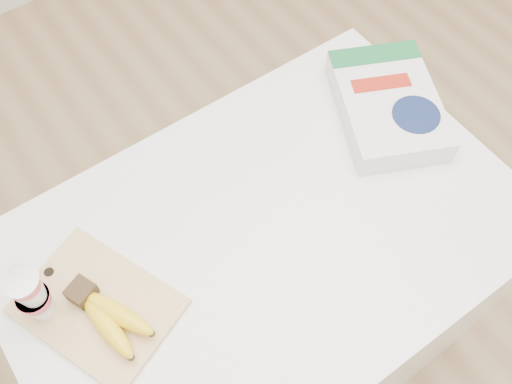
% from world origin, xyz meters
% --- Properties ---
extents(room, '(4.00, 4.00, 4.00)m').
position_xyz_m(room, '(0.00, 0.00, 1.35)').
color(room, tan).
rests_on(room, ground).
extents(table, '(1.09, 0.73, 0.82)m').
position_xyz_m(table, '(0.00, 0.00, 0.41)').
color(table, white).
rests_on(table, ground).
extents(cutting_board, '(0.31, 0.35, 0.01)m').
position_xyz_m(cutting_board, '(-0.36, 0.06, 0.82)').
color(cutting_board, '#D8BF77').
rests_on(cutting_board, table).
extents(bananas, '(0.12, 0.20, 0.06)m').
position_xyz_m(bananas, '(-0.35, 0.02, 0.85)').
color(bananas, '#382816').
rests_on(bananas, cutting_board).
extents(yogurt_stack, '(0.07, 0.07, 0.15)m').
position_xyz_m(yogurt_stack, '(-0.44, 0.10, 0.91)').
color(yogurt_stack, white).
rests_on(yogurt_stack, cutting_board).
extents(cereal_box, '(0.33, 0.38, 0.07)m').
position_xyz_m(cereal_box, '(0.42, 0.10, 0.85)').
color(cereal_box, white).
rests_on(cereal_box, table).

